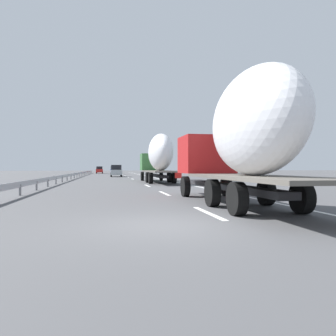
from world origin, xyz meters
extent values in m
plane|color=#4C4C4F|center=(40.00, 0.00, 0.00)|extent=(260.00, 260.00, 0.00)
cube|color=white|center=(2.00, -1.80, 0.00)|extent=(3.20, 0.20, 0.01)
cube|color=white|center=(10.36, -1.80, 0.00)|extent=(3.20, 0.20, 0.01)
cube|color=white|center=(18.61, -1.80, 0.00)|extent=(3.20, 0.20, 0.01)
cube|color=white|center=(34.86, -1.80, 0.00)|extent=(3.20, 0.20, 0.01)
cube|color=white|center=(44.24, -1.80, 0.00)|extent=(3.20, 0.20, 0.01)
cube|color=white|center=(52.87, -1.80, 0.00)|extent=(3.20, 0.20, 0.01)
cube|color=white|center=(64.50, -1.80, 0.00)|extent=(3.20, 0.20, 0.01)
cube|color=white|center=(69.84, -1.80, 0.00)|extent=(3.20, 0.20, 0.01)
cube|color=white|center=(45.00, -5.50, 0.00)|extent=(110.00, 0.20, 0.01)
cube|color=#387038|center=(29.26, -3.60, 2.15)|extent=(2.40, 2.50, 1.90)
cube|color=black|center=(30.36, -3.60, 2.65)|extent=(0.08, 2.12, 0.80)
cube|color=#262628|center=(26.15, -3.60, 0.67)|extent=(11.47, 0.70, 0.24)
cube|color=#59544C|center=(23.03, -3.60, 1.14)|extent=(10.07, 2.50, 0.12)
ellipsoid|color=white|center=(23.05, -3.60, 2.98)|extent=(6.80, 2.20, 3.56)
cube|color=red|center=(18.02, -4.29, 0.90)|extent=(0.04, 0.56, 0.56)
cylinder|color=black|center=(29.26, -2.50, 0.52)|extent=(1.04, 0.30, 1.04)
cylinder|color=black|center=(29.26, -4.70, 0.52)|extent=(1.04, 0.30, 1.04)
cylinder|color=black|center=(24.23, -2.50, 0.52)|extent=(1.04, 0.35, 1.04)
cylinder|color=black|center=(24.23, -4.70, 0.52)|extent=(1.04, 0.35, 1.04)
cylinder|color=black|center=(21.83, -2.50, 0.52)|extent=(1.04, 0.35, 1.04)
cylinder|color=black|center=(21.83, -4.70, 0.52)|extent=(1.04, 0.35, 1.04)
cube|color=#B21919|center=(8.12, -3.60, 2.15)|extent=(2.40, 2.50, 1.90)
cube|color=black|center=(9.22, -3.60, 2.65)|extent=(0.08, 2.12, 0.80)
cube|color=#262628|center=(5.32, -3.60, 0.67)|extent=(10.31, 0.70, 0.24)
cube|color=#59544C|center=(2.52, -3.60, 1.14)|extent=(8.81, 2.50, 0.12)
ellipsoid|color=white|center=(2.49, -3.60, 3.07)|extent=(6.19, 2.20, 3.74)
cylinder|color=black|center=(8.12, -2.50, 0.52)|extent=(1.04, 0.30, 1.04)
cylinder|color=black|center=(8.12, -4.70, 0.52)|extent=(1.04, 0.30, 1.04)
cylinder|color=black|center=(3.72, -2.50, 0.52)|extent=(1.04, 0.35, 1.04)
cylinder|color=black|center=(3.72, -4.70, 0.52)|extent=(1.04, 0.35, 1.04)
cylinder|color=black|center=(1.32, -2.50, 0.52)|extent=(1.04, 0.35, 1.04)
cylinder|color=black|center=(1.32, -4.70, 0.52)|extent=(1.04, 0.35, 1.04)
cube|color=#28479E|center=(67.59, -0.05, 0.74)|extent=(4.13, 1.76, 0.84)
cube|color=black|center=(67.28, -0.05, 1.57)|extent=(2.27, 1.55, 0.82)
cylinder|color=black|center=(68.87, 0.73, 0.32)|extent=(0.64, 0.22, 0.64)
cylinder|color=black|center=(68.87, -0.83, 0.32)|extent=(0.64, 0.22, 0.64)
cylinder|color=black|center=(66.31, 0.73, 0.32)|extent=(0.64, 0.22, 0.64)
cylinder|color=black|center=(66.31, -0.83, 0.32)|extent=(0.64, 0.22, 0.64)
cube|color=#ADB2B7|center=(46.80, 0.02, 0.74)|extent=(4.21, 1.85, 0.84)
cube|color=black|center=(46.49, 0.02, 1.56)|extent=(2.31, 1.63, 0.80)
cylinder|color=black|center=(48.11, 0.85, 0.32)|extent=(0.64, 0.22, 0.64)
cylinder|color=black|center=(48.11, -0.81, 0.32)|extent=(0.64, 0.22, 0.64)
cylinder|color=black|center=(45.50, 0.85, 0.32)|extent=(0.64, 0.22, 0.64)
cylinder|color=black|center=(45.50, -0.81, 0.32)|extent=(0.64, 0.22, 0.64)
cube|color=red|center=(79.52, 3.52, 0.74)|extent=(4.71, 1.74, 0.84)
cube|color=black|center=(79.17, 3.52, 1.50)|extent=(2.59, 1.53, 0.69)
cylinder|color=black|center=(80.98, 4.28, 0.32)|extent=(0.64, 0.22, 0.64)
cylinder|color=black|center=(80.98, 2.75, 0.32)|extent=(0.64, 0.22, 0.64)
cylinder|color=black|center=(78.06, 4.28, 0.32)|extent=(0.64, 0.22, 0.64)
cylinder|color=black|center=(78.06, 2.75, 0.32)|extent=(0.64, 0.22, 0.64)
cylinder|color=gray|center=(46.84, -6.70, 1.12)|extent=(0.10, 0.10, 2.23)
cube|color=#2D569E|center=(46.84, -6.70, 2.58)|extent=(0.06, 0.90, 0.70)
cylinder|color=#472D19|center=(89.66, -12.95, 0.68)|extent=(0.34, 0.34, 1.35)
cone|color=#1E5B23|center=(89.66, -12.95, 4.19)|extent=(2.84, 2.84, 5.67)
cylinder|color=#472D19|center=(33.27, -12.95, 0.70)|extent=(0.32, 0.32, 1.40)
cone|color=#1E5B23|center=(33.27, -12.95, 3.60)|extent=(2.71, 2.71, 4.40)
cylinder|color=#472D19|center=(27.30, -11.91, 0.66)|extent=(0.37, 0.37, 1.32)
cone|color=#286B2D|center=(27.30, -11.91, 3.77)|extent=(3.24, 3.24, 4.89)
cube|color=#9EA0A5|center=(43.00, 6.00, 0.60)|extent=(94.00, 0.06, 0.32)
cube|color=slate|center=(10.30, 6.00, 0.30)|extent=(0.10, 0.10, 0.60)
cube|color=slate|center=(14.39, 6.00, 0.30)|extent=(0.10, 0.10, 0.60)
cube|color=slate|center=(18.48, 6.00, 0.30)|extent=(0.10, 0.10, 0.60)
cube|color=slate|center=(22.57, 6.00, 0.30)|extent=(0.10, 0.10, 0.60)
cube|color=slate|center=(26.65, 6.00, 0.30)|extent=(0.10, 0.10, 0.60)
cube|color=slate|center=(30.74, 6.00, 0.30)|extent=(0.10, 0.10, 0.60)
cube|color=slate|center=(34.83, 6.00, 0.30)|extent=(0.10, 0.10, 0.60)
cube|color=slate|center=(38.91, 6.00, 0.30)|extent=(0.10, 0.10, 0.60)
cube|color=slate|center=(43.00, 6.00, 0.30)|extent=(0.10, 0.10, 0.60)
cube|color=slate|center=(47.09, 6.00, 0.30)|extent=(0.10, 0.10, 0.60)
cube|color=slate|center=(51.17, 6.00, 0.30)|extent=(0.10, 0.10, 0.60)
cube|color=slate|center=(55.26, 6.00, 0.30)|extent=(0.10, 0.10, 0.60)
cube|color=slate|center=(59.35, 6.00, 0.30)|extent=(0.10, 0.10, 0.60)
cube|color=slate|center=(63.43, 6.00, 0.30)|extent=(0.10, 0.10, 0.60)
cube|color=slate|center=(67.52, 6.00, 0.30)|extent=(0.10, 0.10, 0.60)
cube|color=slate|center=(71.61, 6.00, 0.30)|extent=(0.10, 0.10, 0.60)
cube|color=slate|center=(75.70, 6.00, 0.30)|extent=(0.10, 0.10, 0.60)
cube|color=slate|center=(79.78, 6.00, 0.30)|extent=(0.10, 0.10, 0.60)
cube|color=slate|center=(83.87, 6.00, 0.30)|extent=(0.10, 0.10, 0.60)
cube|color=slate|center=(87.96, 6.00, 0.30)|extent=(0.10, 0.10, 0.60)
camera|label=1|loc=(-8.19, 1.42, 1.47)|focal=34.96mm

